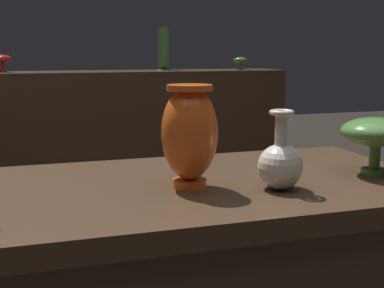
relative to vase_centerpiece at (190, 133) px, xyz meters
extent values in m
cube|color=#422D1E|center=(0.03, 0.05, -0.16)|extent=(1.20, 0.64, 0.05)
cube|color=#382619|center=(0.03, 2.25, -0.46)|extent=(2.60, 0.40, 0.95)
cube|color=#382619|center=(0.03, 2.25, 0.04)|extent=(2.60, 0.40, 0.04)
cylinder|color=#E55B1E|center=(0.00, 0.00, -0.12)|extent=(0.08, 0.08, 0.02)
ellipsoid|color=#E55B1E|center=(0.00, 0.00, 0.00)|extent=(0.13, 0.13, 0.22)
cylinder|color=#E55B1E|center=(0.00, 0.00, 0.10)|extent=(0.11, 0.11, 0.01)
sphere|color=silver|center=(0.20, -0.08, -0.08)|extent=(0.11, 0.11, 0.11)
cylinder|color=silver|center=(0.20, -0.08, 0.01)|extent=(0.03, 0.03, 0.08)
torus|color=silver|center=(0.20, -0.08, 0.05)|extent=(0.06, 0.06, 0.01)
cylinder|color=#477A38|center=(0.50, -0.02, -0.12)|extent=(0.07, 0.07, 0.01)
cylinder|color=#477A38|center=(0.50, -0.02, -0.09)|extent=(0.03, 0.03, 0.06)
ellipsoid|color=#477A38|center=(0.50, -0.02, -0.02)|extent=(0.18, 0.18, 0.08)
cylinder|color=#477A38|center=(1.07, 2.23, 0.06)|extent=(0.04, 0.04, 0.01)
cylinder|color=#477A38|center=(1.07, 2.23, 0.08)|extent=(0.02, 0.02, 0.03)
ellipsoid|color=#477A38|center=(1.07, 2.23, 0.12)|extent=(0.10, 0.10, 0.04)
cylinder|color=red|center=(-0.49, 2.31, 0.06)|extent=(0.05, 0.05, 0.01)
cylinder|color=red|center=(-0.49, 2.31, 0.09)|extent=(0.02, 0.02, 0.04)
ellipsoid|color=red|center=(-0.49, 2.31, 0.14)|extent=(0.12, 0.12, 0.05)
cone|color=#477A38|center=(0.55, 2.33, 0.07)|extent=(0.10, 0.10, 0.02)
cylinder|color=#477A38|center=(0.55, 2.33, 0.21)|extent=(0.08, 0.08, 0.27)
camera|label=1|loc=(-0.35, -1.13, 0.19)|focal=48.44mm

